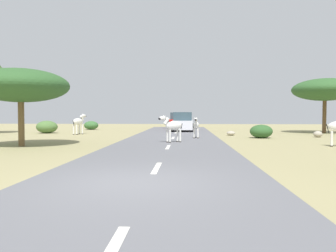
% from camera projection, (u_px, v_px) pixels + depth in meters
% --- Properties ---
extents(ground_plane, '(90.00, 90.00, 0.00)m').
position_uv_depth(ground_plane, '(131.00, 184.00, 7.58)').
color(ground_plane, '#998E60').
extents(road, '(6.00, 64.00, 0.05)m').
position_uv_depth(road, '(149.00, 183.00, 7.55)').
color(road, slate).
rests_on(road, ground_plane).
extents(lane_markings, '(0.16, 56.00, 0.01)m').
position_uv_depth(lane_markings, '(143.00, 192.00, 6.55)').
color(lane_markings, silver).
rests_on(lane_markings, road).
extents(zebra_0, '(0.46, 1.47, 1.39)m').
position_uv_depth(zebra_0, '(196.00, 125.00, 21.39)').
color(zebra_0, silver).
rests_on(zebra_0, road).
extents(zebra_1, '(0.80, 1.72, 1.67)m').
position_uv_depth(zebra_1, '(79.00, 122.00, 25.92)').
color(zebra_1, silver).
rests_on(zebra_1, ground_plane).
extents(zebra_2, '(1.40, 1.15, 1.52)m').
position_uv_depth(zebra_2, '(172.00, 126.00, 18.07)').
color(zebra_2, silver).
rests_on(zebra_2, road).
extents(car_0, '(2.07, 4.37, 1.74)m').
position_uv_depth(car_0, '(183.00, 122.00, 30.04)').
color(car_0, silver).
rests_on(car_0, road).
extents(car_1, '(2.09, 4.38, 1.74)m').
position_uv_depth(car_1, '(178.00, 121.00, 36.42)').
color(car_1, red).
rests_on(car_1, road).
extents(tree_1, '(4.78, 4.78, 3.89)m').
position_uv_depth(tree_1, '(21.00, 86.00, 16.36)').
color(tree_1, brown).
rests_on(tree_1, ground_plane).
extents(tree_3, '(5.32, 5.32, 4.60)m').
position_uv_depth(tree_3, '(325.00, 90.00, 27.28)').
color(tree_3, brown).
rests_on(tree_3, ground_plane).
extents(bush_0, '(1.77, 1.59, 1.06)m').
position_uv_depth(bush_0, '(47.00, 127.00, 27.53)').
color(bush_0, '#4C7038').
rests_on(bush_0, ground_plane).
extents(bush_2, '(1.48, 1.33, 0.89)m').
position_uv_depth(bush_2, '(91.00, 125.00, 33.90)').
color(bush_2, '#386633').
rests_on(bush_2, ground_plane).
extents(bush_3, '(1.51, 1.36, 0.91)m').
position_uv_depth(bush_3, '(261.00, 131.00, 21.99)').
color(bush_3, '#2D5628').
rests_on(bush_3, ground_plane).
extents(rock_1, '(0.60, 0.56, 0.44)m').
position_uv_depth(rock_1, '(318.00, 134.00, 22.72)').
color(rock_1, '#A89E8C').
rests_on(rock_1, ground_plane).
extents(rock_3, '(0.63, 0.55, 0.34)m').
position_uv_depth(rock_3, '(231.00, 133.00, 24.61)').
color(rock_3, '#A89E8C').
rests_on(rock_3, ground_plane).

